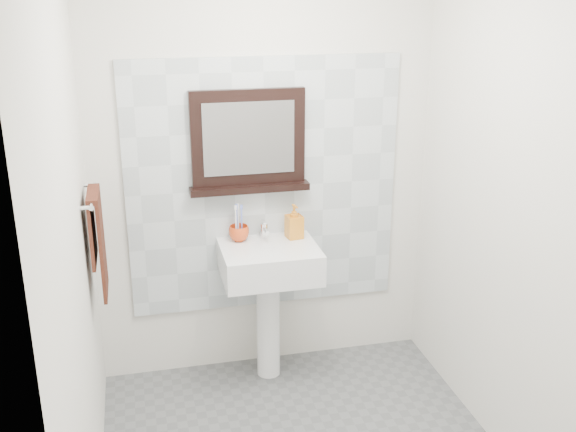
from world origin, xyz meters
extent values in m
cube|color=silver|center=(0.00, 1.10, 1.25)|extent=(2.00, 0.01, 2.50)
cube|color=silver|center=(0.00, -1.10, 1.25)|extent=(2.00, 0.01, 2.50)
cube|color=silver|center=(-1.00, 0.00, 1.25)|extent=(0.01, 2.20, 2.50)
cube|color=silver|center=(1.00, 0.00, 1.25)|extent=(0.01, 2.20, 2.50)
cube|color=silver|center=(0.00, 1.09, 1.15)|extent=(1.60, 0.02, 1.50)
cylinder|color=white|center=(-0.02, 0.92, 0.34)|extent=(0.14, 0.14, 0.68)
cube|color=white|center=(-0.02, 0.86, 0.77)|extent=(0.55, 0.44, 0.18)
cylinder|color=silver|center=(-0.02, 0.84, 0.85)|extent=(0.32, 0.32, 0.02)
cylinder|color=#4C4C4F|center=(-0.02, 0.84, 0.86)|extent=(0.04, 0.04, 0.00)
cylinder|color=silver|center=(-0.02, 1.01, 0.91)|extent=(0.04, 0.04, 0.09)
cylinder|color=silver|center=(-0.02, 0.96, 0.93)|extent=(0.02, 0.10, 0.02)
cube|color=silver|center=(-0.02, 1.02, 0.96)|extent=(0.02, 0.07, 0.01)
imported|color=#D24418|center=(-0.17, 1.00, 0.91)|extent=(0.14, 0.14, 0.09)
cylinder|color=white|center=(-0.19, 0.99, 0.97)|extent=(0.01, 0.01, 0.19)
cube|color=white|center=(-0.19, 0.99, 1.07)|extent=(0.01, 0.01, 0.03)
cylinder|color=#6377E2|center=(-0.16, 0.99, 0.97)|extent=(0.01, 0.01, 0.19)
cube|color=#6377E2|center=(-0.16, 0.99, 1.07)|extent=(0.01, 0.01, 0.03)
cylinder|color=white|center=(-0.17, 1.02, 0.97)|extent=(0.01, 0.01, 0.19)
cube|color=white|center=(-0.17, 1.02, 1.07)|extent=(0.01, 0.01, 0.03)
cylinder|color=#6377E2|center=(-0.18, 1.01, 0.97)|extent=(0.01, 0.01, 0.19)
cube|color=#6377E2|center=(-0.18, 1.01, 1.07)|extent=(0.01, 0.01, 0.03)
imported|color=#D25B18|center=(0.15, 0.97, 0.96)|extent=(0.10, 0.11, 0.20)
cube|color=black|center=(-0.10, 1.07, 1.46)|extent=(0.65, 0.06, 0.54)
cube|color=#99999E|center=(-0.10, 1.03, 1.46)|extent=(0.52, 0.01, 0.41)
cube|color=black|center=(-0.10, 1.04, 1.16)|extent=(0.69, 0.11, 0.04)
cylinder|color=silver|center=(-0.94, 0.70, 1.28)|extent=(0.03, 0.40, 0.03)
cylinder|color=silver|center=(-0.97, 0.51, 1.28)|extent=(0.05, 0.02, 0.02)
cylinder|color=silver|center=(-0.97, 0.89, 1.28)|extent=(0.05, 0.02, 0.02)
cube|color=#35170E|center=(-0.93, 0.70, 1.01)|extent=(0.02, 0.30, 0.52)
cube|color=#35170E|center=(-0.96, 0.70, 1.10)|extent=(0.02, 0.30, 0.34)
cube|color=#35170E|center=(-0.94, 0.70, 1.29)|extent=(0.06, 0.30, 0.03)
camera|label=1|loc=(-0.73, -2.62, 2.29)|focal=42.00mm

